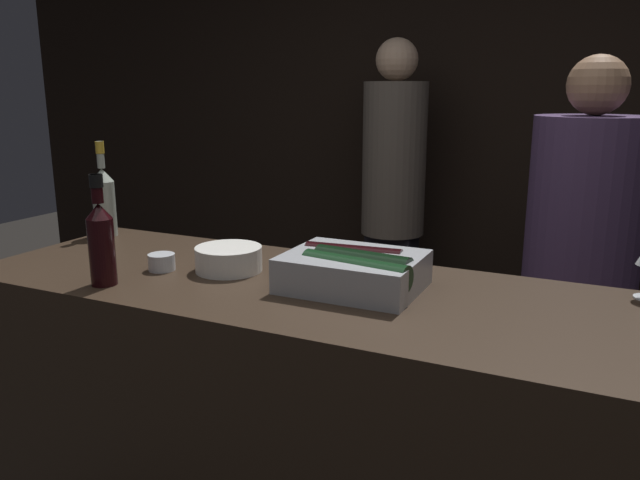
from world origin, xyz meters
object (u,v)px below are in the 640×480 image
(rose_wine_bottle, at_px, (104,199))
(bowl_white, at_px, (229,258))
(person_blond_tee, at_px, (579,267))
(candle_votive, at_px, (162,262))
(ice_bin_with_bottles, at_px, (354,269))
(person_in_hoodie, at_px, (393,198))
(red_wine_bottle_black_foil, at_px, (101,239))

(rose_wine_bottle, bearing_deg, bowl_white, -16.23)
(rose_wine_bottle, relative_size, person_blond_tee, 0.20)
(candle_votive, bearing_deg, rose_wine_bottle, 150.30)
(ice_bin_with_bottles, bearing_deg, person_in_hoodie, 105.31)
(candle_votive, height_order, person_blond_tee, person_blond_tee)
(ice_bin_with_bottles, bearing_deg, candle_votive, -172.10)
(ice_bin_with_bottles, height_order, person_in_hoodie, person_in_hoodie)
(ice_bin_with_bottles, distance_m, rose_wine_bottle, 1.06)
(person_in_hoodie, bearing_deg, ice_bin_with_bottles, 82.62)
(red_wine_bottle_black_foil, bearing_deg, bowl_white, 47.89)
(bowl_white, height_order, person_in_hoodie, person_in_hoodie)
(bowl_white, bearing_deg, ice_bin_with_bottles, 0.15)
(person_in_hoodie, bearing_deg, candle_votive, 62.68)
(person_in_hoodie, bearing_deg, red_wine_bottle_black_foil, 61.57)
(ice_bin_with_bottles, distance_m, candle_votive, 0.58)
(rose_wine_bottle, xyz_separation_m, person_in_hoodie, (0.60, 1.40, -0.17))
(bowl_white, relative_size, person_blond_tee, 0.11)
(ice_bin_with_bottles, distance_m, person_in_hoodie, 1.65)
(ice_bin_with_bottles, relative_size, bowl_white, 1.83)
(red_wine_bottle_black_foil, distance_m, person_blond_tee, 1.70)
(ice_bin_with_bottles, relative_size, person_in_hoodie, 0.19)
(bowl_white, bearing_deg, rose_wine_bottle, 163.77)
(person_blond_tee, bearing_deg, person_in_hoodie, 159.31)
(bowl_white, xyz_separation_m, person_in_hoodie, (-0.04, 1.59, -0.08))
(rose_wine_bottle, relative_size, person_in_hoodie, 0.18)
(candle_votive, xyz_separation_m, person_blond_tee, (1.08, 1.06, -0.16))
(ice_bin_with_bottles, relative_size, red_wine_bottle_black_foil, 1.18)
(person_in_hoodie, bearing_deg, bowl_white, 68.90)
(rose_wine_bottle, xyz_separation_m, person_blond_tee, (1.54, 0.80, -0.27))
(ice_bin_with_bottles, bearing_deg, bowl_white, -179.85)
(red_wine_bottle_black_foil, xyz_separation_m, person_blond_tee, (1.13, 1.24, -0.26))
(bowl_white, height_order, candle_votive, bowl_white)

